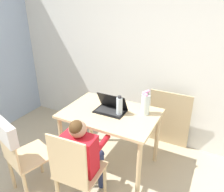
{
  "coord_description": "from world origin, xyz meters",
  "views": [
    {
      "loc": [
        0.8,
        -0.55,
        1.96
      ],
      "look_at": [
        -0.24,
        1.45,
        0.93
      ],
      "focal_mm": 35.0,
      "sensor_mm": 36.0,
      "label": 1
    }
  ],
  "objects": [
    {
      "name": "dining_table",
      "position": [
        -0.23,
        1.39,
        0.65
      ],
      "size": [
        1.08,
        0.74,
        0.75
      ],
      "color": "#D6B784",
      "rests_on": "ground_plane"
    },
    {
      "name": "flower_vase",
      "position": [
        0.14,
        1.54,
        0.89
      ],
      "size": [
        0.1,
        0.1,
        0.3
      ],
      "color": "silver",
      "rests_on": "dining_table"
    },
    {
      "name": "chair_spare",
      "position": [
        -0.83,
        0.55,
        0.63
      ],
      "size": [
        0.5,
        0.53,
        0.94
      ],
      "rotation": [
        0.0,
        0.0,
        2.85
      ],
      "color": "#D6B784",
      "rests_on": "ground_plane"
    },
    {
      "name": "wall_back",
      "position": [
        0.0,
        2.23,
        1.25
      ],
      "size": [
        6.4,
        0.05,
        2.5
      ],
      "color": "silver",
      "rests_on": "ground_plane"
    },
    {
      "name": "cardboard_panel",
      "position": [
        0.31,
        2.11,
        0.42
      ],
      "size": [
        0.54,
        0.13,
        0.85
      ],
      "color": "tan",
      "rests_on": "ground_plane"
    },
    {
      "name": "person_seated",
      "position": [
        -0.21,
        0.79,
        0.62
      ],
      "size": [
        0.35,
        0.44,
        1.0
      ],
      "rotation": [
        0.0,
        0.0,
        3.2
      ],
      "color": "red",
      "rests_on": "ground_plane"
    },
    {
      "name": "chair_occupied",
      "position": [
        -0.2,
        0.66,
        0.48
      ],
      "size": [
        0.42,
        0.42,
        0.93
      ],
      "rotation": [
        0.0,
        0.0,
        3.2
      ],
      "color": "#D6B784",
      "rests_on": "ground_plane"
    },
    {
      "name": "water_bottle",
      "position": [
        -0.11,
        1.39,
        0.86
      ],
      "size": [
        0.07,
        0.07,
        0.23
      ],
      "color": "silver",
      "rests_on": "dining_table"
    },
    {
      "name": "laptop",
      "position": [
        -0.24,
        1.43,
        0.8
      ],
      "size": [
        0.35,
        0.23,
        0.21
      ],
      "rotation": [
        0.0,
        0.0,
        -0.0
      ],
      "color": "black",
      "rests_on": "dining_table"
    }
  ]
}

